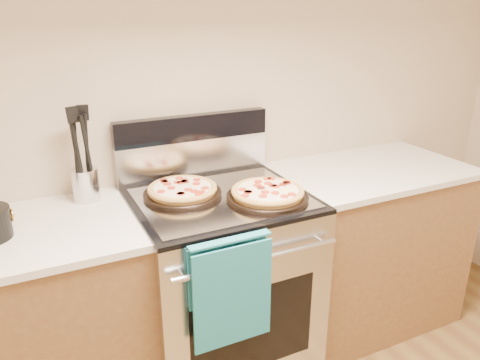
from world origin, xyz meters
name	(u,v)px	position (x,y,z in m)	size (l,w,h in m)	color
wall_back	(188,86)	(0.00, 2.00, 1.35)	(4.00, 4.00, 0.00)	tan
range_body	(221,288)	(0.00, 1.65, 0.45)	(0.76, 0.68, 0.90)	#B7B7BC
oven_window	(253,329)	(0.00, 1.31, 0.45)	(0.56, 0.01, 0.40)	black
cooktop	(219,198)	(0.00, 1.65, 0.91)	(0.76, 0.68, 0.02)	black
backsplash_lower	(194,157)	(0.00, 1.96, 1.01)	(0.76, 0.06, 0.18)	silver
backsplash_upper	(193,127)	(0.00, 1.96, 1.16)	(0.76, 0.06, 0.12)	black
oven_handle	(259,260)	(0.00, 1.27, 0.80)	(0.03, 0.03, 0.70)	silver
dish_towel	(231,290)	(-0.12, 1.27, 0.70)	(0.32, 0.05, 0.42)	#175A76
foil_sheet	(222,198)	(0.00, 1.62, 0.92)	(0.70, 0.55, 0.01)	gray
cabinet_left	(19,340)	(-0.88, 1.68, 0.44)	(1.00, 0.62, 0.88)	brown
cabinet_right	(363,247)	(0.88, 1.68, 0.44)	(1.00, 0.62, 0.88)	brown
countertop_right	(371,171)	(0.88, 1.68, 0.90)	(1.02, 0.64, 0.03)	beige
pepperoni_pizza_back	(182,191)	(-0.15, 1.72, 0.95)	(0.34, 0.34, 0.05)	#AB7534
pepperoni_pizza_front	(268,194)	(0.17, 1.52, 0.95)	(0.35, 0.35, 0.05)	#AB7534
utensil_crock	(86,184)	(-0.52, 1.89, 0.98)	(0.11, 0.11, 0.14)	silver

